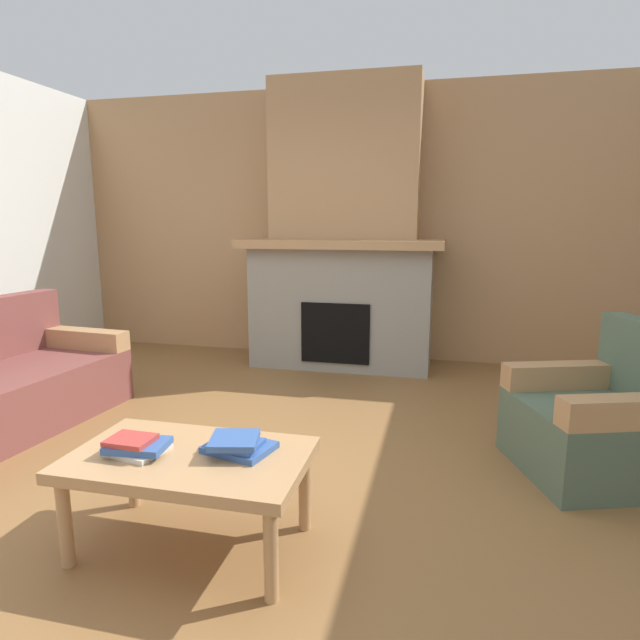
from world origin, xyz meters
The scene contains 7 objects.
ground centered at (0.00, 0.00, 0.00)m, with size 9.00×9.00×0.00m, color brown.
wall_back_wood_panel centered at (0.00, 3.00, 1.35)m, with size 6.00×0.12×2.70m, color tan.
fireplace centered at (0.00, 2.62, 1.16)m, with size 1.90×0.82×2.70m.
armchair centered at (1.84, 0.65, 0.29)m, with size 0.96×0.96×0.85m.
coffee_table centered at (-0.06, -0.51, 0.38)m, with size 1.00×0.60×0.43m.
book_stack_near_edge centered at (-0.28, -0.56, 0.46)m, with size 0.28×0.23×0.07m.
book_stack_center centered at (0.13, -0.45, 0.46)m, with size 0.31×0.29×0.07m.
Camera 1 is at (0.95, -2.41, 1.40)m, focal length 29.54 mm.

